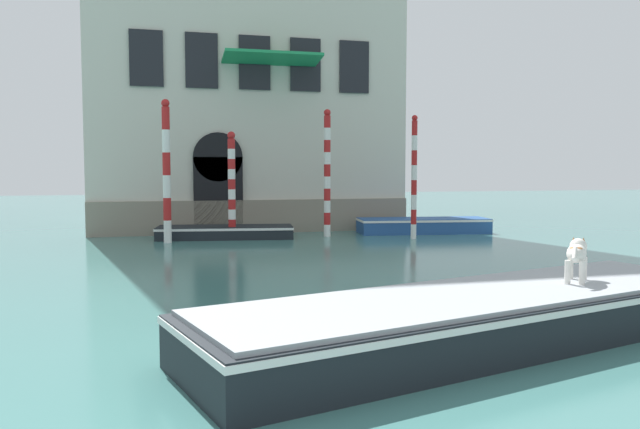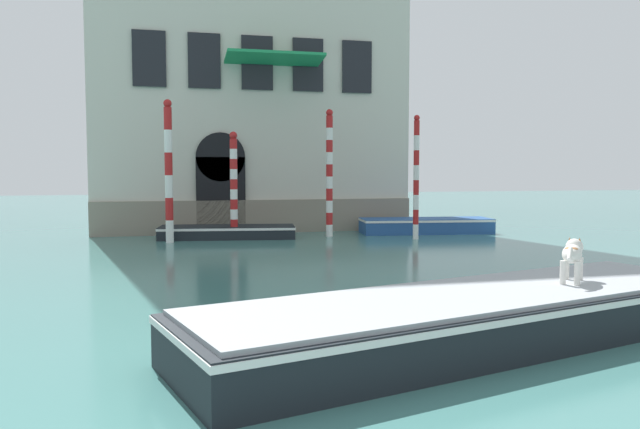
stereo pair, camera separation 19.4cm
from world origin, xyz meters
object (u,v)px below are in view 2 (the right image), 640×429
(boat_moored_near_palazzo, at_px, (227,232))
(boat_moored_far, at_px, (426,225))
(boat_foreground, at_px, (478,315))
(mooring_pole_2, at_px, (234,185))
(dog_on_deck, at_px, (572,254))
(mooring_pole_3, at_px, (329,173))
(mooring_pole_0, at_px, (416,177))
(mooring_pole_1, at_px, (169,171))

(boat_moored_near_palazzo, relative_size, boat_moored_far, 0.96)
(boat_foreground, height_order, boat_moored_near_palazzo, boat_foreground)
(mooring_pole_2, bearing_deg, dog_on_deck, -74.62)
(boat_foreground, bearing_deg, dog_on_deck, -3.09)
(mooring_pole_3, bearing_deg, boat_moored_near_palazzo, 174.93)
(boat_foreground, bearing_deg, mooring_pole_0, 56.13)
(boat_foreground, xyz_separation_m, mooring_pole_0, (4.04, 11.93, 1.72))
(mooring_pole_0, distance_m, mooring_pole_3, 2.99)
(boat_foreground, height_order, boat_moored_far, boat_foreground)
(dog_on_deck, xyz_separation_m, boat_moored_near_palazzo, (-3.76, 13.31, -0.87))
(mooring_pole_2, relative_size, mooring_pole_3, 0.82)
(boat_moored_near_palazzo, bearing_deg, mooring_pole_1, -149.01)
(mooring_pole_1, bearing_deg, boat_moored_far, 5.34)
(boat_moored_far, height_order, mooring_pole_3, mooring_pole_3)
(boat_foreground, distance_m, dog_on_deck, 1.87)
(dog_on_deck, bearing_deg, mooring_pole_2, 56.08)
(boat_moored_far, bearing_deg, dog_on_deck, -97.44)
(dog_on_deck, relative_size, mooring_pole_2, 0.21)
(mooring_pole_3, bearing_deg, mooring_pole_0, -28.57)
(boat_foreground, xyz_separation_m, boat_moored_far, (5.18, 13.71, -0.08))
(boat_foreground, relative_size, mooring_pole_0, 2.06)
(dog_on_deck, bearing_deg, boat_foreground, 142.77)
(mooring_pole_2, height_order, mooring_pole_3, mooring_pole_3)
(mooring_pole_0, relative_size, mooring_pole_2, 1.15)
(mooring_pole_1, distance_m, mooring_pole_3, 5.43)
(boat_moored_near_palazzo, height_order, mooring_pole_2, mooring_pole_2)
(boat_foreground, xyz_separation_m, mooring_pole_1, (-3.98, 12.85, 1.92))
(mooring_pole_0, distance_m, mooring_pole_1, 8.08)
(boat_moored_near_palazzo, xyz_separation_m, boat_moored_far, (7.25, 0.04, 0.06))
(mooring_pole_2, bearing_deg, boat_foreground, -81.97)
(dog_on_deck, bearing_deg, mooring_pole_1, 65.11)
(boat_foreground, bearing_deg, mooring_pole_2, 82.88)
(mooring_pole_0, xyz_separation_m, mooring_pole_2, (-5.92, 1.39, -0.27))
(mooring_pole_1, bearing_deg, mooring_pole_3, 5.37)
(mooring_pole_3, bearing_deg, mooring_pole_1, -174.63)
(boat_foreground, relative_size, mooring_pole_3, 1.94)
(boat_foreground, relative_size, dog_on_deck, 11.26)
(mooring_pole_0, relative_size, mooring_pole_3, 0.94)
(boat_foreground, xyz_separation_m, mooring_pole_2, (-1.88, 13.32, 1.45))
(mooring_pole_0, bearing_deg, boat_moored_far, 57.40)
(dog_on_deck, height_order, mooring_pole_2, mooring_pole_2)
(boat_foreground, height_order, mooring_pole_0, mooring_pole_0)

